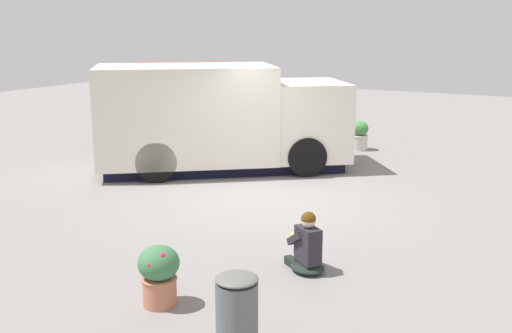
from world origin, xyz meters
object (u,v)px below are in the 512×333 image
at_px(planter_flowering_near, 359,135).
at_px(planter_flowering_far, 159,273).
at_px(food_truck, 218,120).
at_px(trash_bin, 237,317).
at_px(person_customer, 307,249).

xyz_separation_m(planter_flowering_near, planter_flowering_far, (9.92, 1.00, 0.01)).
distance_m(food_truck, planter_flowering_far, 7.05).
bearing_deg(trash_bin, planter_flowering_far, -113.13).
xyz_separation_m(person_customer, planter_flowering_far, (1.78, -1.10, 0.09)).
xyz_separation_m(food_truck, trash_bin, (6.89, 4.51, -0.68)).
bearing_deg(person_customer, planter_flowering_far, -31.64).
relative_size(planter_flowering_far, trash_bin, 0.82).
xyz_separation_m(planter_flowering_far, trash_bin, (0.60, 1.41, 0.05)).
height_order(person_customer, planter_flowering_near, person_customer).
height_order(planter_flowering_far, trash_bin, trash_bin).
xyz_separation_m(person_customer, trash_bin, (2.39, 0.31, 0.14)).
relative_size(person_customer, planter_flowering_near, 1.09).
distance_m(planter_flowering_far, trash_bin, 1.53).
bearing_deg(planter_flowering_far, food_truck, -153.75).
relative_size(food_truck, planter_flowering_far, 7.68).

